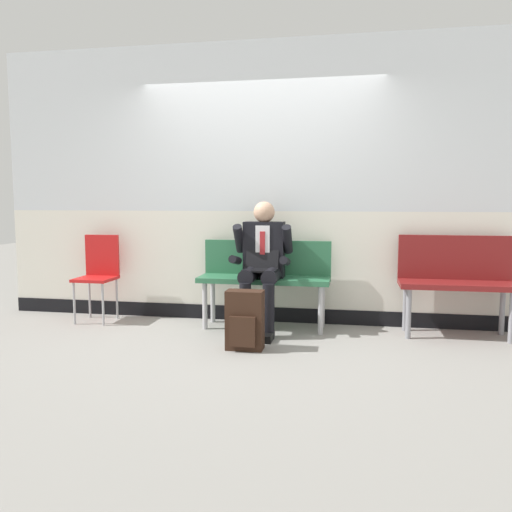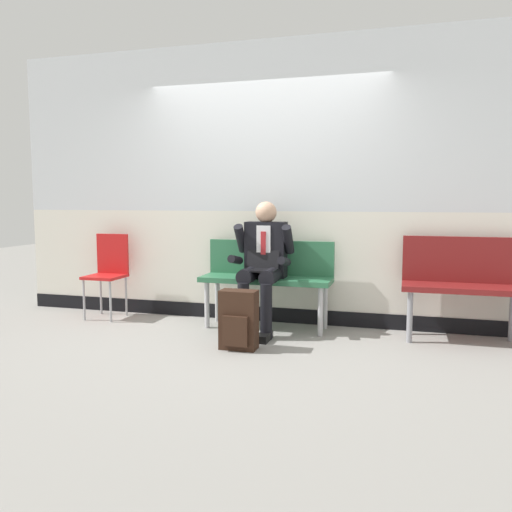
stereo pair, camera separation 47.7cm
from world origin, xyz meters
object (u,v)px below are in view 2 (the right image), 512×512
folding_chair (109,267)px  person_seated (263,262)px  bench_with_person (268,274)px  backpack (238,321)px  bench_empty (462,279)px

folding_chair → person_seated: bearing=-5.2°
bench_with_person → backpack: bearing=-92.5°
backpack → folding_chair: 1.96m
bench_with_person → backpack: (-0.04, -0.84, -0.29)m
backpack → folding_chair: size_ratio=0.56×
bench_with_person → folding_chair: folding_chair is taller
bench_empty → folding_chair: bearing=-179.4°
folding_chair → bench_with_person: bearing=0.9°
person_seated → bench_with_person: bearing=90.0°
person_seated → folding_chair: bearing=174.8°
bench_with_person → bench_empty: size_ratio=1.24×
bench_empty → person_seated: (-1.83, -0.20, 0.12)m
bench_empty → backpack: 2.07m
bench_empty → backpack: bearing=-155.6°
backpack → bench_empty: bearing=24.4°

